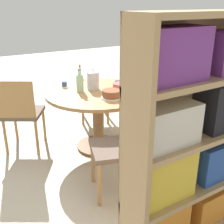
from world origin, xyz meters
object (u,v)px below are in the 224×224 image
object	(u,v)px
chair_a	(122,144)
chair_d	(22,112)
water_bottle	(80,82)
cake_second	(120,87)
cup_a	(64,85)
coffee_pot	(93,80)
bookshelf	(193,139)
cup_b	(117,84)
cake_main	(112,94)
chair_b	(170,106)
chair_c	(90,89)

from	to	relation	value
chair_a	chair_d	size ratio (longest dim) A/B	1.00
water_bottle	cake_second	world-z (taller)	water_bottle
chair_d	cup_a	distance (m)	0.58
chair_a	coffee_pot	size ratio (longest dim) A/B	3.62
bookshelf	cup_b	bearing A→B (deg)	75.35
water_bottle	cake_second	xyz separation A→B (m)	(-0.40, 0.22, -0.06)
cake_main	cup_b	world-z (taller)	cake_main
bookshelf	cake_main	xyz separation A→B (m)	(-0.11, -1.23, -0.04)
chair_b	cup_b	world-z (taller)	chair_b
water_bottle	cake_main	distance (m)	0.43
chair_a	cup_b	distance (m)	1.10
bookshelf	cake_second	xyz separation A→B (m)	(-0.33, -1.40, -0.04)
chair_b	chair_d	size ratio (longest dim) A/B	1.00
chair_b	chair_d	bearing A→B (deg)	-178.46
chair_d	cake_main	xyz separation A→B (m)	(-0.79, 0.70, 0.27)
coffee_pot	water_bottle	xyz separation A→B (m)	(0.17, 0.01, -0.00)
cup_a	chair_d	bearing A→B (deg)	-5.38
cup_b	chair_a	bearing A→B (deg)	59.50
bookshelf	coffee_pot	bearing A→B (deg)	86.49
cake_second	cup_b	distance (m)	0.21
water_bottle	cup_b	world-z (taller)	water_bottle
chair_d	bookshelf	size ratio (longest dim) A/B	0.55
water_bottle	cake_second	distance (m)	0.46
cup_a	chair_c	bearing A→B (deg)	-141.78
bookshelf	water_bottle	xyz separation A→B (m)	(0.07, -1.62, 0.03)
coffee_pot	cup_a	world-z (taller)	coffee_pot
chair_c	coffee_pot	world-z (taller)	coffee_pot
cup_a	chair_b	bearing A→B (deg)	146.06
chair_c	chair_d	bearing A→B (deg)	135.65
chair_b	chair_c	bearing A→B (deg)	139.84
chair_b	coffee_pot	bearing A→B (deg)	177.95
chair_a	cake_main	distance (m)	0.67
chair_c	water_bottle	size ratio (longest dim) A/B	3.41
water_bottle	cup_a	bearing A→B (deg)	-72.76
coffee_pot	cup_a	bearing A→B (deg)	-46.05
chair_d	cake_main	distance (m)	1.08
chair_c	water_bottle	xyz separation A→B (m)	(0.49, 0.71, 0.33)
cup_b	cup_a	bearing A→B (deg)	-27.09
chair_c	chair_b	bearing A→B (deg)	-131.94
chair_b	bookshelf	bearing A→B (deg)	-100.67
chair_b	coffee_pot	size ratio (longest dim) A/B	3.62
coffee_pot	cake_main	distance (m)	0.40
chair_a	water_bottle	bearing A→B (deg)	-164.45
chair_c	cup_b	world-z (taller)	chair_c
bookshelf	water_bottle	distance (m)	1.62
chair_a	cake_second	size ratio (longest dim) A/B	4.44
chair_c	cake_second	xyz separation A→B (m)	(0.10, 0.94, 0.27)
cake_second	cup_b	xyz separation A→B (m)	(-0.09, -0.19, -0.02)
cup_a	cake_second	bearing A→B (deg)	134.70
chair_c	cup_a	distance (m)	0.77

